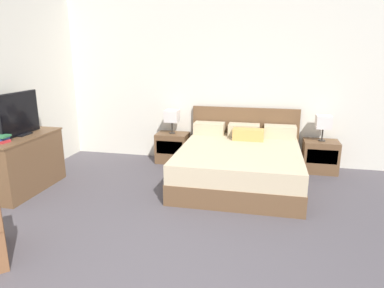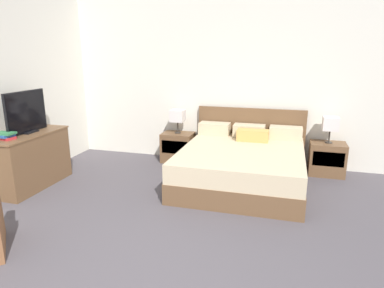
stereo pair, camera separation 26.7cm
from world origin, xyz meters
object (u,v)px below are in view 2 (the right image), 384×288
at_px(nightstand_left, 178,147).
at_px(dresser, 30,159).
at_px(book_blue_cover, 5,135).
at_px(book_small_top, 5,133).
at_px(table_lamp_left, 178,116).
at_px(book_red_cover, 6,138).
at_px(table_lamp_right, 331,124).
at_px(tv, 26,113).
at_px(nightstand_right, 327,159).
at_px(bed, 242,164).

relative_size(nightstand_left, dresser, 0.45).
bearing_deg(nightstand_left, book_blue_cover, -129.53).
height_order(nightstand_left, book_small_top, book_small_top).
distance_m(table_lamp_left, book_red_cover, 2.67).
distance_m(table_lamp_right, book_small_top, 4.69).
distance_m(dresser, tv, 0.68).
bearing_deg(nightstand_right, bed, -149.64).
height_order(nightstand_left, table_lamp_left, table_lamp_left).
height_order(book_blue_cover, book_small_top, book_small_top).
height_order(table_lamp_left, book_blue_cover, table_lamp_left).
bearing_deg(book_red_cover, nightstand_left, 50.79).
bearing_deg(dresser, nightstand_left, 45.17).
relative_size(table_lamp_right, book_red_cover, 2.00).
height_order(bed, tv, tv).
height_order(nightstand_left, book_red_cover, book_red_cover).
height_order(nightstand_left, dresser, dresser).
bearing_deg(nightstand_right, table_lamp_left, 179.97).
bearing_deg(tv, nightstand_right, 21.59).
height_order(nightstand_right, book_red_cover, book_red_cover).
bearing_deg(nightstand_left, book_small_top, -129.42).
distance_m(nightstand_right, table_lamp_left, 2.57).
bearing_deg(table_lamp_left, nightstand_left, -90.00).
bearing_deg(table_lamp_right, nightstand_left, -179.97).
relative_size(tv, book_red_cover, 3.60).
relative_size(nightstand_left, table_lamp_left, 1.31).
height_order(nightstand_right, book_small_top, book_small_top).
height_order(table_lamp_right, book_red_cover, table_lamp_right).
distance_m(nightstand_left, nightstand_right, 2.50).
height_order(dresser, book_small_top, book_small_top).
bearing_deg(table_lamp_left, book_blue_cover, -129.51).
distance_m(bed, dresser, 3.11).
relative_size(bed, book_small_top, 8.22).
bearing_deg(table_lamp_right, book_red_cover, -153.70).
xyz_separation_m(nightstand_right, book_small_top, (-4.20, -2.07, 0.62)).
distance_m(dresser, book_red_cover, 0.54).
height_order(book_red_cover, book_small_top, book_small_top).
height_order(tv, book_red_cover, tv).
bearing_deg(table_lamp_left, book_small_top, -129.40).
bearing_deg(table_lamp_left, book_red_cover, -129.19).
xyz_separation_m(bed, nightstand_right, (1.25, 0.73, -0.04)).
bearing_deg(book_blue_cover, table_lamp_right, 26.20).
bearing_deg(book_blue_cover, bed, 24.32).
xyz_separation_m(nightstand_left, book_small_top, (-1.70, -2.07, 0.62)).
distance_m(bed, nightstand_right, 1.45).
distance_m(nightstand_right, book_red_cover, 4.71).
bearing_deg(book_small_top, nightstand_right, 26.22).
height_order(bed, book_small_top, bed).
bearing_deg(book_blue_cover, table_lamp_left, 50.49).
relative_size(nightstand_left, nightstand_right, 1.00).
bearing_deg(dresser, table_lamp_left, 45.19).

